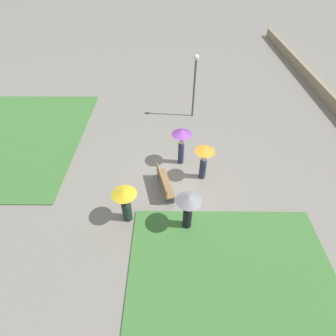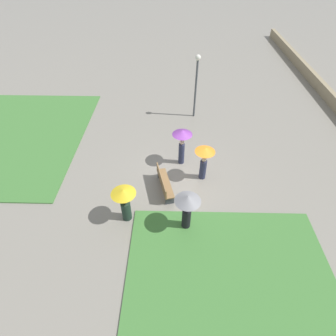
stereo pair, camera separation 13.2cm
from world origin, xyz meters
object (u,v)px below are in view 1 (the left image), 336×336
(crowd_person_purple, at_px, (182,139))
(crowd_person_orange, at_px, (204,157))
(crowd_person_grey, at_px, (188,205))
(crowd_person_yellow, at_px, (125,201))
(lamp_post, at_px, (195,78))
(park_bench, at_px, (164,183))

(crowd_person_purple, bearing_deg, crowd_person_orange, 123.36)
(crowd_person_grey, relative_size, crowd_person_orange, 1.01)
(crowd_person_yellow, bearing_deg, crowd_person_grey, 48.61)
(lamp_post, xyz_separation_m, crowd_person_yellow, (-8.10, 3.17, -1.41))
(crowd_person_orange, bearing_deg, lamp_post, 52.57)
(lamp_post, distance_m, crowd_person_grey, 8.59)
(crowd_person_orange, bearing_deg, park_bench, 166.55)
(crowd_person_orange, bearing_deg, crowd_person_yellow, 178.20)
(park_bench, height_order, crowd_person_orange, crowd_person_orange)
(crowd_person_grey, relative_size, crowd_person_yellow, 1.08)
(park_bench, height_order, crowd_person_purple, crowd_person_purple)
(lamp_post, relative_size, crowd_person_yellow, 2.26)
(lamp_post, height_order, crowd_person_yellow, lamp_post)
(park_bench, distance_m, crowd_person_purple, 2.33)
(park_bench, relative_size, crowd_person_purple, 0.98)
(crowd_person_purple, distance_m, crowd_person_yellow, 4.25)
(park_bench, distance_m, crowd_person_grey, 2.36)
(crowd_person_purple, xyz_separation_m, crowd_person_orange, (-1.08, -1.00, -0.20))
(crowd_person_grey, height_order, crowd_person_yellow, crowd_person_grey)
(lamp_post, bearing_deg, crowd_person_grey, 175.05)
(park_bench, bearing_deg, crowd_person_purple, -37.48)
(crowd_person_grey, xyz_separation_m, crowd_person_orange, (2.85, -0.86, -0.04))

